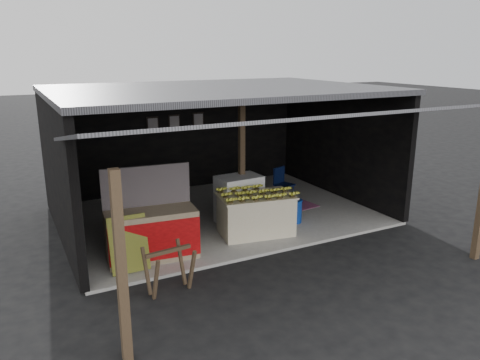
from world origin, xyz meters
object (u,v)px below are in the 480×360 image
sawhorse (169,265)px  water_barrel (294,212)px  neighbor_stall (151,232)px  plastic_chair (282,181)px  banana_table (256,214)px  white_crate (239,199)px

sawhorse → water_barrel: sawhorse is taller
neighbor_stall → plastic_chair: size_ratio=1.96×
banana_table → plastic_chair: size_ratio=1.92×
banana_table → plastic_chair: (1.69, 1.68, 0.09)m
neighbor_stall → water_barrel: size_ratio=3.45×
banana_table → sawhorse: 2.83m
banana_table → sawhorse: bearing=-139.1°
banana_table → white_crate: 0.78m
banana_table → water_barrel: banana_table is taller
sawhorse → plastic_chair: bearing=30.9°
plastic_chair → banana_table: bearing=-154.3°
banana_table → white_crate: white_crate is taller
white_crate → neighbor_stall: 2.48m
sawhorse → neighbor_stall: bearing=78.4°
white_crate → plastic_chair: bearing=24.4°
white_crate → neighbor_stall: bearing=-161.6°
neighbor_stall → water_barrel: bearing=12.0°
sawhorse → banana_table: bearing=24.9°
white_crate → banana_table: bearing=-93.7°
banana_table → plastic_chair: 2.39m
white_crate → sawhorse: (-2.41, -2.25, -0.12)m
white_crate → plastic_chair: size_ratio=1.22×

